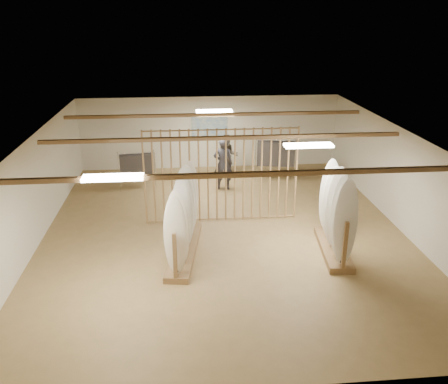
{
  "coord_description": "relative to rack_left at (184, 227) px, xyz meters",
  "views": [
    {
      "loc": [
        -1.13,
        -12.06,
        5.83
      ],
      "look_at": [
        0.0,
        0.0,
        1.2
      ],
      "focal_mm": 38.0,
      "sensor_mm": 36.0,
      "label": 1
    }
  ],
  "objects": [
    {
      "name": "light_panels",
      "position": [
        1.13,
        1.17,
        2.01
      ],
      "size": [
        1.2,
        0.35,
        0.06
      ],
      "primitive_type": "cube",
      "color": "white",
      "rests_on": "ground"
    },
    {
      "name": "bamboo_partition",
      "position": [
        1.13,
        1.97,
        0.67
      ],
      "size": [
        4.45,
        0.05,
        2.78
      ],
      "color": "#A47E4F",
      "rests_on": "ground"
    },
    {
      "name": "wall_front",
      "position": [
        1.13,
        -4.83,
        0.67
      ],
      "size": [
        12.0,
        0.0,
        12.0
      ],
      "primitive_type": "plane",
      "rotation": [
        -1.57,
        0.0,
        0.0
      ],
      "color": "silver",
      "rests_on": "ground"
    },
    {
      "name": "floor",
      "position": [
        1.13,
        1.17,
        -0.73
      ],
      "size": [
        12.0,
        12.0,
        0.0
      ],
      "primitive_type": "plane",
      "color": "#977849",
      "rests_on": "ground"
    },
    {
      "name": "wall_right",
      "position": [
        6.13,
        1.17,
        0.67
      ],
      "size": [
        0.0,
        12.0,
        12.0
      ],
      "primitive_type": "plane",
      "rotation": [
        1.57,
        0.0,
        -1.57
      ],
      "color": "silver",
      "rests_on": "ground"
    },
    {
      "name": "rack_right",
      "position": [
        3.84,
        -0.27,
        0.03
      ],
      "size": [
        0.87,
        2.4,
        2.24
      ],
      "rotation": [
        0.0,
        0.0,
        -0.11
      ],
      "color": "olive",
      "rests_on": "floor"
    },
    {
      "name": "wall_left",
      "position": [
        -3.87,
        1.17,
        0.67
      ],
      "size": [
        0.0,
        12.0,
        12.0
      ],
      "primitive_type": "plane",
      "rotation": [
        1.57,
        0.0,
        1.57
      ],
      "color": "silver",
      "rests_on": "ground"
    },
    {
      "name": "shopper_a",
      "position": [
        1.43,
        4.63,
        0.3
      ],
      "size": [
        0.8,
        0.58,
        2.06
      ],
      "primitive_type": "imported",
      "rotation": [
        0.0,
        0.0,
        3.05
      ],
      "color": "#2A2A32",
      "rests_on": "floor"
    },
    {
      "name": "shopper_b",
      "position": [
        1.71,
        5.86,
        0.19
      ],
      "size": [
        0.91,
        0.72,
        1.84
      ],
      "primitive_type": "imported",
      "rotation": [
        0.0,
        0.0,
        0.03
      ],
      "color": "#3B352E",
      "rests_on": "floor"
    },
    {
      "name": "rack_left",
      "position": [
        0.0,
        0.0,
        0.0
      ],
      "size": [
        1.02,
        3.09,
        2.12
      ],
      "rotation": [
        0.0,
        0.0,
        -0.15
      ],
      "color": "olive",
      "rests_on": "floor"
    },
    {
      "name": "ceiling",
      "position": [
        1.13,
        1.17,
        2.07
      ],
      "size": [
        12.0,
        12.0,
        0.0
      ],
      "primitive_type": "plane",
      "rotation": [
        3.14,
        0.0,
        0.0
      ],
      "color": "gray",
      "rests_on": "ground"
    },
    {
      "name": "ceiling_slats",
      "position": [
        1.13,
        1.17,
        1.99
      ],
      "size": [
        9.5,
        6.12,
        0.1
      ],
      "primitive_type": "cube",
      "color": "olive",
      "rests_on": "ground"
    },
    {
      "name": "wall_back",
      "position": [
        1.13,
        7.17,
        0.67
      ],
      "size": [
        12.0,
        0.0,
        12.0
      ],
      "primitive_type": "plane",
      "rotation": [
        1.57,
        0.0,
        0.0
      ],
      "color": "silver",
      "rests_on": "ground"
    },
    {
      "name": "poster",
      "position": [
        1.13,
        7.15,
        0.87
      ],
      "size": [
        1.4,
        0.03,
        0.9
      ],
      "primitive_type": "cube",
      "color": "#326EB0",
      "rests_on": "ground"
    },
    {
      "name": "clothing_rack_b",
      "position": [
        3.41,
        5.39,
        0.28
      ],
      "size": [
        1.43,
        0.57,
        1.55
      ],
      "rotation": [
        0.0,
        0.0,
        -0.16
      ],
      "color": "silver",
      "rests_on": "floor"
    },
    {
      "name": "clothing_rack_a",
      "position": [
        -1.54,
        4.94,
        0.13
      ],
      "size": [
        1.23,
        0.46,
        1.33
      ],
      "rotation": [
        0.0,
        0.0,
        0.14
      ],
      "color": "silver",
      "rests_on": "floor"
    }
  ]
}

